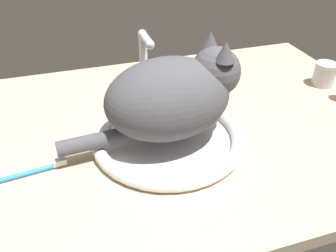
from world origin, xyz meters
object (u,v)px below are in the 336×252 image
Objects in this scene: cat at (176,95)px; metal_jar at (324,74)px; sink_basin at (168,137)px; toothbrush at (17,175)px; faucet at (145,74)px.

cat is 5.98× the size of metal_jar.
sink_basin is 5.03× the size of metal_jar.
toothbrush is at bearing -175.43° from sink_basin.
sink_basin is 49.93cm from metal_jar.
cat is (1.67, 0.13, 9.91)cm from sink_basin.
faucet reaches higher than metal_jar.
metal_jar is (46.76, 11.82, -7.88)cm from cat.
sink_basin is 10.05cm from cat.
cat is at bearing -165.81° from metal_jar.
cat is at bearing 4.35° from sink_basin.
faucet is (0.00, 19.46, 5.64)cm from sink_basin.
metal_jar is 80.21cm from toothbrush.
sink_basin is 1.58× the size of faucet.
toothbrush is (-30.44, -2.43, -0.60)cm from sink_basin.
metal_jar reaches higher than sink_basin.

